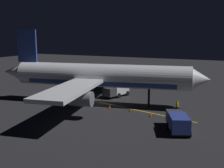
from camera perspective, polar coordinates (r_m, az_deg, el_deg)
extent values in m
cube|color=#232326|center=(46.00, -2.26, -4.22)|extent=(180.00, 180.00, 0.20)
cube|color=gold|center=(43.81, 2.05, -4.83)|extent=(6.25, 24.42, 0.01)
cylinder|color=white|center=(45.02, -2.30, 1.81)|extent=(9.15, 29.24, 3.82)
cube|color=#2D479E|center=(45.19, -2.29, 0.49)|extent=(8.15, 24.92, 0.69)
cone|color=white|center=(43.18, 18.01, 0.94)|extent=(4.25, 3.70, 3.75)
cone|color=white|center=(52.09, -19.66, 2.38)|extent=(4.23, 5.15, 3.44)
cube|color=#2D479E|center=(50.21, -17.40, 7.64)|extent=(1.02, 3.60, 5.60)
cube|color=white|center=(54.42, -0.88, 2.69)|extent=(15.57, 7.49, 0.50)
cylinder|color=slate|center=(53.60, 0.15, 1.06)|extent=(2.66, 3.53, 2.10)
cube|color=white|center=(36.93, -8.71, -1.09)|extent=(15.57, 7.49, 0.50)
cylinder|color=slate|center=(37.46, -6.51, -3.07)|extent=(2.66, 3.53, 2.10)
cylinder|color=black|center=(44.03, 7.73, -2.91)|extent=(0.42, 0.42, 2.88)
cylinder|color=black|center=(48.51, -4.25, -1.61)|extent=(0.42, 0.42, 2.88)
cylinder|color=black|center=(44.30, -6.18, -2.79)|extent=(0.42, 0.42, 2.88)
cube|color=navy|center=(33.02, 13.81, -7.89)|extent=(4.15, 3.32, 1.71)
cube|color=#38383D|center=(35.59, 12.99, -6.69)|extent=(2.42, 2.53, 1.50)
cylinder|color=black|center=(34.46, 13.35, -8.58)|extent=(1.71, 2.48, 0.90)
cylinder|color=black|center=(32.12, 14.16, -10.04)|extent=(1.71, 2.48, 0.90)
cube|color=silver|center=(51.26, 1.47, -0.98)|extent=(4.08, 3.02, 1.91)
cube|color=#38383D|center=(49.29, -0.56, -1.68)|extent=(2.28, 2.41, 1.50)
cylinder|color=black|center=(50.51, 0.54, -2.25)|extent=(1.50, 2.47, 0.90)
cylinder|color=black|center=(52.42, 2.36, -1.79)|extent=(1.50, 2.47, 0.90)
cylinder|color=black|center=(42.11, 13.47, -5.15)|extent=(0.32, 0.32, 0.85)
cylinder|color=yellow|center=(41.92, 13.51, -4.16)|extent=(0.40, 0.40, 0.65)
sphere|color=tan|center=(41.81, 13.54, -3.57)|extent=(0.24, 0.24, 0.24)
cone|color=#EA590F|center=(42.90, -0.53, -4.78)|extent=(0.36, 0.36, 0.55)
cube|color=black|center=(42.97, -0.53, -5.11)|extent=(0.50, 0.50, 0.03)
cone|color=#EA590F|center=(39.17, 8.14, -6.36)|extent=(0.36, 0.36, 0.55)
cube|color=black|center=(39.24, 8.13, -6.73)|extent=(0.50, 0.50, 0.03)
cone|color=#EA590F|center=(41.40, 3.91, -5.36)|extent=(0.36, 0.36, 0.55)
cube|color=black|center=(41.47, 3.90, -5.71)|extent=(0.50, 0.50, 0.03)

